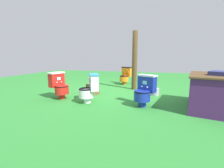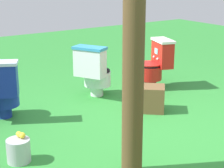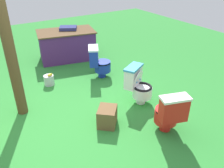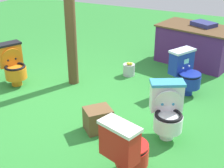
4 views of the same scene
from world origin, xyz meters
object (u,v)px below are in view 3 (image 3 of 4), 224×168
Objects in this scene: toilet_red at (169,113)px; wooden_post at (12,61)px; small_crate at (107,117)px; toilet_white at (138,85)px; toilet_blue at (99,62)px; lemon_bucket at (49,80)px; vendor_table at (67,45)px.

wooden_post is (-1.82, 1.80, 0.64)m from toilet_red.
small_crate is (-0.71, 0.68, -0.21)m from toilet_red.
toilet_white is 0.36× the size of wooden_post.
toilet_white is (0.10, -1.33, 0.00)m from toilet_blue.
lemon_bucket is at bearing -75.00° from toilet_blue.
vendor_table is 2.62m from wooden_post.
toilet_blue reaches higher than small_crate.
toilet_white reaches higher than small_crate.
wooden_post reaches higher than toilet_white.
toilet_red is 0.98m from toilet_white.
vendor_table reaches higher than toilet_white.
wooden_post is (-1.97, 0.83, 0.63)m from toilet_white.
lemon_bucket is at bearing 100.77° from small_crate.
wooden_post is (-1.87, -0.49, 0.64)m from toilet_blue.
toilet_red is 2.64m from wooden_post.
toilet_white is at bearing -84.30° from vendor_table.
toilet_white is 0.45× the size of vendor_table.
toilet_red reaches higher than small_crate.
toilet_red is 2.09× the size of small_crate.
toilet_blue is 0.45× the size of vendor_table.
toilet_red is at bearing -67.20° from lemon_bucket.
wooden_post reaches higher than lemon_bucket.
lemon_bucket is (-0.35, 1.86, -0.04)m from small_crate.
vendor_table is 5.84× the size of lemon_bucket.
toilet_red and toilet_blue have the same top height.
small_crate is at bearing -45.38° from wooden_post.
wooden_post is 1.38m from lemon_bucket.
toilet_red is 1.00× the size of toilet_blue.
toilet_blue is 1.42m from vendor_table.
small_crate is 1.90m from lemon_bucket.
vendor_table is at bearing 79.09° from small_crate.
toilet_white is 2.75m from vendor_table.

